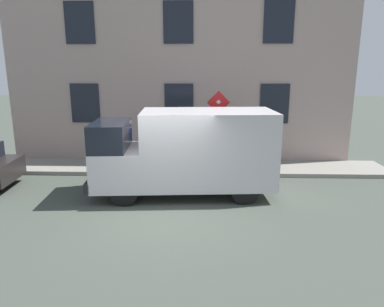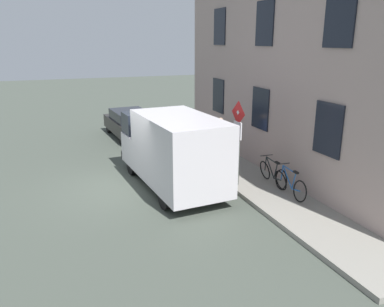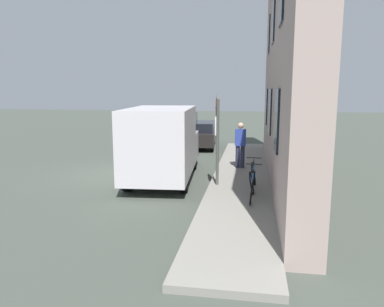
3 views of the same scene
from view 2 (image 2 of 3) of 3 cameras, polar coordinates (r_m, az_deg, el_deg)
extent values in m
plane|color=#40473E|center=(13.10, -9.52, -4.95)|extent=(80.00, 80.00, 0.00)
cube|color=gray|center=(14.36, 6.55, -2.58)|extent=(1.89, 15.26, 0.14)
cube|color=#A69088|center=(14.28, 11.76, 11.94)|extent=(0.70, 13.26, 7.37)
cube|color=black|center=(11.35, 19.68, 3.41)|extent=(0.06, 1.10, 1.50)
cube|color=black|center=(14.24, 10.19, 6.62)|extent=(0.06, 1.10, 1.50)
cube|color=black|center=(17.42, 3.96, 8.62)|extent=(0.06, 1.10, 1.50)
cube|color=black|center=(11.10, 21.22, 18.38)|extent=(0.06, 1.10, 1.50)
cube|color=black|center=(14.05, 10.83, 18.55)|extent=(0.06, 1.10, 1.50)
cube|color=black|center=(17.27, 4.17, 18.36)|extent=(0.06, 1.10, 1.50)
cylinder|color=#474C47|center=(12.42, 6.97, 1.10)|extent=(0.09, 0.09, 2.66)
pyramid|color=silver|center=(12.13, 6.83, 5.98)|extent=(0.08, 0.50, 0.50)
pyramid|color=red|center=(12.14, 6.85, 5.98)|extent=(0.06, 0.56, 0.56)
cube|color=white|center=(12.26, 6.82, 3.46)|extent=(0.07, 0.44, 0.56)
cylinder|color=#1933B2|center=(12.23, 6.72, 3.72)|extent=(0.03, 0.24, 0.24)
cube|color=silver|center=(12.02, -1.90, 0.41)|extent=(2.27, 3.93, 2.18)
cube|color=silver|center=(14.50, -5.96, 0.95)|extent=(2.10, 1.54, 1.10)
cube|color=black|center=(14.48, -6.34, 4.58)|extent=(1.99, 1.12, 0.84)
cube|color=black|center=(15.29, -6.86, 0.30)|extent=(2.01, 0.30, 0.28)
cylinder|color=black|center=(14.18, -8.94, -1.62)|extent=(0.27, 0.77, 0.76)
cylinder|color=black|center=(14.73, -2.37, -0.72)|extent=(0.27, 0.77, 0.76)
cylinder|color=black|center=(11.21, -4.03, -6.44)|extent=(0.27, 0.77, 0.76)
cylinder|color=black|center=(11.90, 3.91, -5.03)|extent=(0.27, 0.77, 0.76)
cube|color=black|center=(19.76, -9.30, 4.14)|extent=(2.02, 4.11, 0.64)
cube|color=black|center=(19.47, -9.21, 5.47)|extent=(1.77, 2.51, 0.60)
cylinder|color=black|center=(20.89, -12.32, 3.86)|extent=(0.22, 0.61, 0.60)
cylinder|color=black|center=(21.27, -8.25, 4.30)|extent=(0.22, 0.61, 0.60)
cylinder|color=black|center=(18.39, -10.44, 2.26)|extent=(0.22, 0.61, 0.60)
cylinder|color=black|center=(18.82, -5.88, 2.78)|extent=(0.22, 0.61, 0.60)
torus|color=black|center=(12.58, 13.17, -3.80)|extent=(0.14, 0.66, 0.66)
torus|color=black|center=(11.77, 15.82, -5.45)|extent=(0.14, 0.66, 0.66)
cylinder|color=#235FAE|center=(12.25, 14.05, -3.40)|extent=(0.06, 0.60, 0.60)
cylinder|color=#235FAE|center=(12.10, 14.33, -2.30)|extent=(0.07, 0.73, 0.07)
cylinder|color=#235FAE|center=(11.97, 14.96, -4.03)|extent=(0.04, 0.19, 0.55)
cylinder|color=#235FAE|center=(11.94, 15.24, -5.28)|extent=(0.06, 0.43, 0.12)
cylinder|color=#235FAE|center=(12.48, 13.30, -2.77)|extent=(0.04, 0.09, 0.50)
cube|color=black|center=(11.81, 15.27, -2.73)|extent=(0.09, 0.20, 0.06)
cylinder|color=#262626|center=(12.37, 13.45, -1.50)|extent=(0.46, 0.05, 0.03)
torus|color=black|center=(13.36, 10.84, -2.45)|extent=(0.20, 0.67, 0.66)
torus|color=black|center=(12.51, 13.14, -3.92)|extent=(0.20, 0.67, 0.66)
cylinder|color=black|center=(13.01, 11.59, -2.05)|extent=(0.07, 0.60, 0.60)
cylinder|color=black|center=(12.87, 11.83, -1.00)|extent=(0.07, 0.73, 0.07)
cylinder|color=black|center=(12.72, 12.39, -2.61)|extent=(0.05, 0.19, 0.55)
cylinder|color=black|center=(12.69, 12.63, -3.78)|extent=(0.06, 0.43, 0.12)
cylinder|color=black|center=(13.26, 10.95, -1.47)|extent=(0.04, 0.09, 0.50)
cube|color=black|center=(12.57, 12.65, -1.37)|extent=(0.09, 0.20, 0.06)
cylinder|color=#262626|center=(13.15, 11.07, -0.27)|extent=(0.46, 0.05, 0.03)
cylinder|color=#262B47|center=(15.20, 3.88, 0.53)|extent=(0.16, 0.16, 0.85)
cylinder|color=#262B47|center=(15.29, 4.47, 0.61)|extent=(0.16, 0.16, 0.85)
cube|color=#2D43A2|center=(15.06, 4.23, 3.26)|extent=(0.42, 0.29, 0.62)
sphere|color=tan|center=(14.96, 4.27, 4.93)|extent=(0.22, 0.22, 0.22)
camera|label=1|loc=(12.81, -51.47, 5.70)|focal=33.36mm
camera|label=3|loc=(6.97, 72.08, -9.01)|focal=34.75mm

